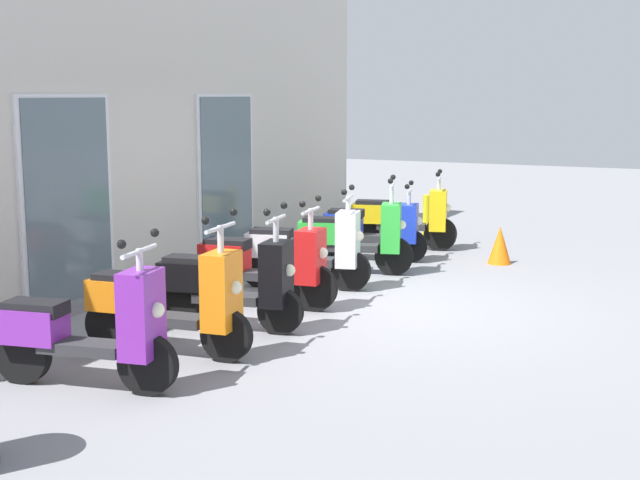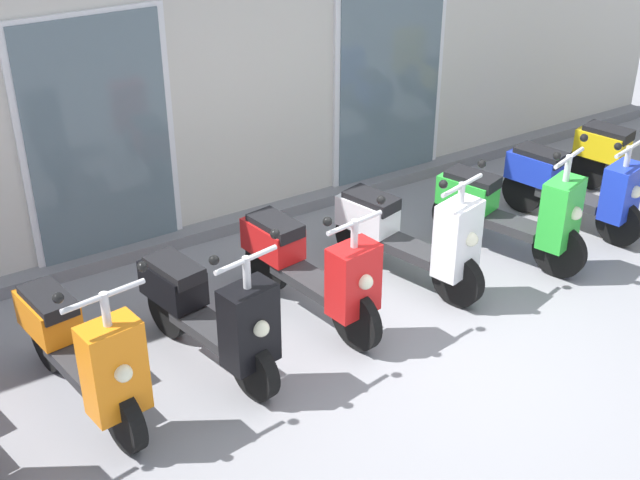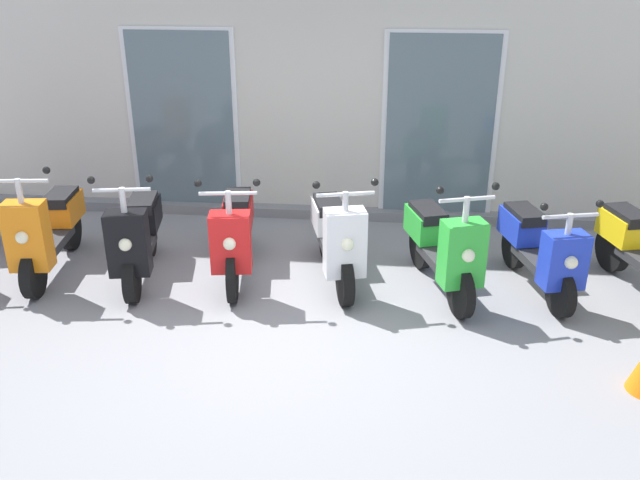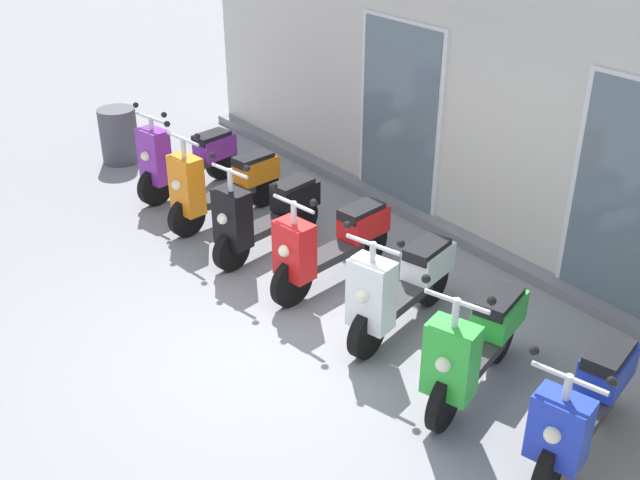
# 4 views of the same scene
# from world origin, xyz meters

# --- Properties ---
(ground_plane) EXTENTS (40.00, 40.00, 0.00)m
(ground_plane) POSITION_xyz_m (0.00, 0.00, 0.00)
(ground_plane) COLOR gray
(storefront_facade) EXTENTS (11.28, 0.50, 4.00)m
(storefront_facade) POSITION_xyz_m (-0.00, 3.02, 1.94)
(storefront_facade) COLOR beige
(storefront_facade) RESTS_ON ground_plane
(scooter_orange) EXTENTS (0.63, 1.62, 1.31)m
(scooter_orange) POSITION_xyz_m (-2.48, 0.91, 0.49)
(scooter_orange) COLOR black
(scooter_orange) RESTS_ON ground_plane
(scooter_black) EXTENTS (0.66, 1.52, 1.26)m
(scooter_black) POSITION_xyz_m (-1.52, 0.89, 0.48)
(scooter_black) COLOR black
(scooter_black) RESTS_ON ground_plane
(scooter_red) EXTENTS (0.62, 1.64, 1.22)m
(scooter_red) POSITION_xyz_m (-0.55, 1.04, 0.49)
(scooter_red) COLOR black
(scooter_red) RESTS_ON ground_plane
(scooter_white) EXTENTS (0.75, 1.55, 1.23)m
(scooter_white) POSITION_xyz_m (0.48, 1.04, 0.48)
(scooter_white) COLOR black
(scooter_white) RESTS_ON ground_plane
(scooter_green) EXTENTS (0.78, 1.51, 1.27)m
(scooter_green) POSITION_xyz_m (1.52, 0.90, 0.49)
(scooter_green) COLOR black
(scooter_green) RESTS_ON ground_plane
(scooter_blue) EXTENTS (0.72, 1.47, 1.11)m
(scooter_blue) POSITION_xyz_m (2.47, 1.03, 0.46)
(scooter_blue) COLOR black
(scooter_blue) RESTS_ON ground_plane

